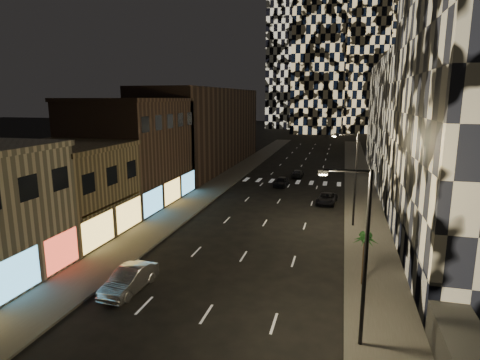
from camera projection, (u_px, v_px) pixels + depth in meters
The scene contains 16 objects.
sidewalk_left at pixel (228, 178), 62.87m from camera, with size 4.00×120.00×0.15m, color #47443F.
sidewalk_right at pixel (360, 185), 57.99m from camera, with size 4.00×120.00×0.15m, color #47443F.
curb_left at pixel (241, 179), 62.36m from camera, with size 0.20×120.00×0.15m, color #4C4C47.
curb_right at pixel (345, 184), 58.50m from camera, with size 0.20×120.00×0.15m, color #4C4C47.
retail_tan at pixel (64, 193), 36.28m from camera, with size 10.00×10.00×8.00m, color #796749.
retail_brown at pixel (133, 153), 47.74m from camera, with size 10.00×15.00×12.00m, color #473328.
retail_filler_left at pixel (206, 128), 72.67m from camera, with size 10.00×40.00×14.00m, color #473328.
midrise_base at pixel (402, 233), 32.95m from camera, with size 0.60×25.00×3.00m, color #383838.
midrise_filler_right at pixel (431, 121), 60.39m from camera, with size 16.00×40.00×18.00m, color #232326.
streetlight_near at pixel (361, 247), 19.38m from camera, with size 2.55×0.25×9.00m.
streetlight_far at pixel (353, 173), 38.35m from camera, with size 2.55×0.25×9.00m.
car_silver_parked at pixel (129, 280), 26.08m from camera, with size 1.67×4.80×1.58m, color #96969B.
car_dark_midlane at pixel (281, 182), 57.08m from camera, with size 1.63×4.06×1.38m, color black.
car_dark_oncoming at pixel (298, 173), 63.87m from camera, with size 1.67×4.10×1.19m, color black.
car_dark_rightlane at pixel (327, 199), 47.72m from camera, with size 2.11×4.58×1.27m, color black.
palm_tree at pixel (365, 242), 26.31m from camera, with size 1.84×1.84×3.63m.
Camera 1 is at (7.24, -9.22, 12.41)m, focal length 30.00 mm.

